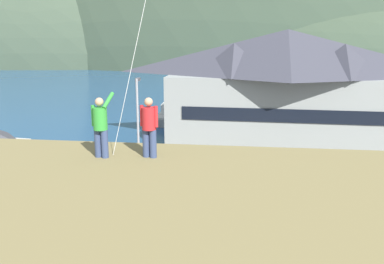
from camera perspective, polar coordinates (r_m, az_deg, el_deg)
The scene contains 17 objects.
ground_plane at distance 21.54m, azimuth -6.45°, elevation -15.32°, with size 600.00×600.00×0.00m, color #66604C.
parking_lot_pad at distance 25.90m, azimuth -3.89°, elevation -9.95°, with size 40.00×20.00×0.10m, color slate.
bay_water at distance 79.13m, azimuth 3.57°, elevation 6.03°, with size 360.00×84.00×0.03m, color navy.
far_hill_east_peak at distance 150.39m, azimuth -22.22°, elevation 8.63°, with size 122.47×53.77×65.38m, color #42513D.
far_hill_center_saddle at distance 129.28m, azimuth 6.88°, elevation 8.88°, with size 133.36×51.63×91.09m, color #3D4C38.
far_hill_far_shoulder at distance 136.36m, azimuth 15.80°, elevation 8.71°, with size 113.87×67.75×49.51m, color #3D4C38.
harbor_lodge at distance 39.17m, azimuth 12.45°, elevation 6.17°, with size 21.99×10.25×10.41m.
wharf_dock at distance 50.43m, azimuth 1.42°, elevation 2.10°, with size 3.20×10.15×0.70m.
moored_boat_wharfside at distance 49.53m, azimuth -2.88°, elevation 2.32°, with size 2.72×7.86×2.16m.
moored_boat_outer_mooring at distance 50.08m, azimuth 5.15°, elevation 2.41°, with size 2.31×6.12×2.16m.
parked_car_corner_spot at distance 27.34m, azimuth -10.71°, elevation -6.59°, with size 4.29×2.24×1.82m.
parked_car_front_row_red at distance 27.74m, azimuth 14.03°, elevation -6.46°, with size 4.29×2.24×1.82m.
parked_car_lone_by_shed at distance 21.64m, azimuth 20.53°, elevation -12.84°, with size 4.30×2.25×1.82m.
parked_car_mid_row_far at distance 21.72m, azimuth -1.22°, elevation -11.82°, with size 4.33×2.31×1.82m.
parking_light_pole at distance 30.44m, azimuth -7.26°, elevation 1.61°, with size 0.24×0.78×6.97m.
person_kite_flyer at distance 12.34m, azimuth -12.17°, elevation 0.92°, with size 0.60×0.62×1.86m.
person_companion at distance 12.13m, azimuth -5.77°, elevation 0.86°, with size 0.54×0.40×1.74m.
Camera 1 is at (4.57, -18.31, 10.38)m, focal length 39.78 mm.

